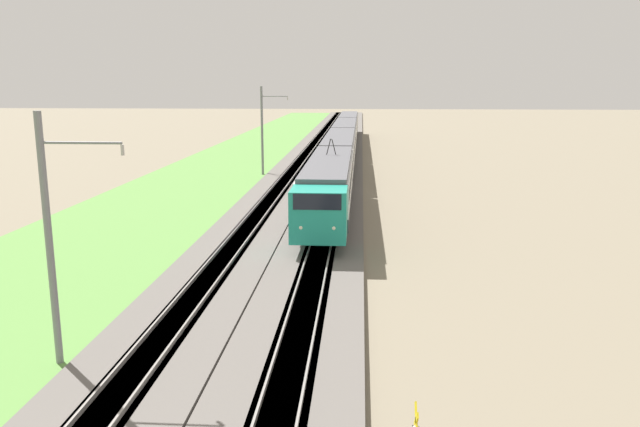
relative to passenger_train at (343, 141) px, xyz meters
The scene contains 8 objects.
ballast_main 10.32m from the passenger_train, 153.70° to the left, with size 240.00×4.40×0.30m.
ballast_adjacent 9.30m from the passenger_train, behind, with size 240.00×4.40×0.30m.
track_main 10.32m from the passenger_train, 153.70° to the left, with size 240.00×1.57×0.45m.
track_adjacent 9.30m from the passenger_train, behind, with size 240.00×1.57×0.45m.
grass_verge 14.50m from the passenger_train, 129.19° to the left, with size 240.00×13.88×0.12m.
passenger_train is the anchor object (origin of this frame).
catenary_mast_near 51.75m from the passenger_train, behind, with size 0.22×2.56×7.77m.
catenary_mast_mid 13.27m from the passenger_train, 147.29° to the left, with size 0.22×2.56×8.23m.
Camera 1 is at (-9.41, -6.48, 8.54)m, focal length 35.00 mm.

